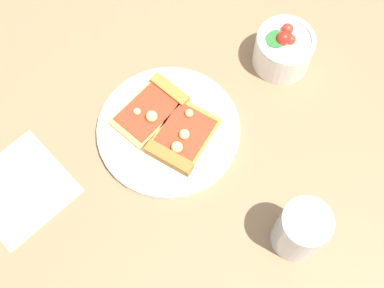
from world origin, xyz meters
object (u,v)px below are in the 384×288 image
(plate, at_px, (169,130))
(salad_bowl, at_px, (283,49))
(pizza_slice_near, at_px, (180,140))
(pizza_slice_far, at_px, (153,107))
(soda_glass, at_px, (300,231))
(paper_napkin, at_px, (20,188))

(plate, height_order, salad_bowl, salad_bowl)
(pizza_slice_near, xyz_separation_m, pizza_slice_far, (0.00, -0.08, -0.00))
(pizza_slice_near, distance_m, pizza_slice_far, 0.08)
(pizza_slice_near, relative_size, soda_glass, 1.27)
(pizza_slice_near, bearing_deg, plate, -87.25)
(plate, distance_m, soda_glass, 0.27)
(plate, bearing_deg, salad_bowl, -179.54)
(plate, height_order, paper_napkin, plate)
(pizza_slice_near, bearing_deg, paper_napkin, -18.66)
(salad_bowl, height_order, soda_glass, soda_glass)
(plate, bearing_deg, pizza_slice_near, 92.75)
(pizza_slice_near, xyz_separation_m, paper_napkin, (0.25, -0.08, -0.02))
(pizza_slice_near, relative_size, paper_napkin, 0.94)
(pizza_slice_near, xyz_separation_m, salad_bowl, (-0.24, -0.03, 0.02))
(plate, height_order, pizza_slice_near, pizza_slice_near)
(plate, relative_size, paper_napkin, 1.62)
(pizza_slice_far, relative_size, paper_napkin, 0.91)
(pizza_slice_near, relative_size, salad_bowl, 1.36)
(plate, xyz_separation_m, pizza_slice_near, (-0.00, 0.03, 0.01))
(pizza_slice_far, bearing_deg, soda_glass, 100.63)
(plate, height_order, soda_glass, soda_glass)
(plate, bearing_deg, paper_napkin, -12.04)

